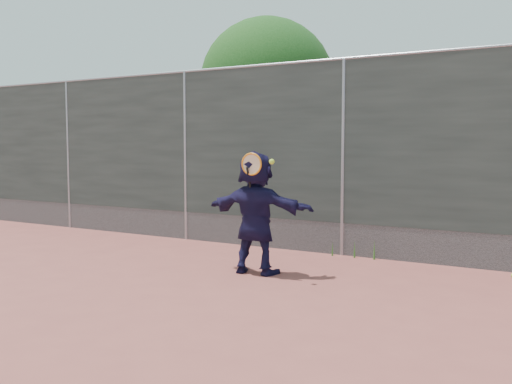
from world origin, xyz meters
The scene contains 6 objects.
ground centered at (0.00, 0.00, 0.00)m, with size 80.00×80.00×0.00m, color #9E4C42.
player centered at (-0.52, 1.74, 0.81)m, with size 1.51×0.48×1.62m, color #161336.
fence centered at (0.00, 3.50, 1.58)m, with size 20.00×0.06×3.03m.
swing_action centered at (-0.44, 1.53, 1.44)m, with size 0.53×0.21×0.51m.
tree_left centered at (-2.85, 6.55, 2.94)m, with size 3.15×3.00×4.53m.
weed_clump centered at (0.29, 3.38, 0.13)m, with size 0.68×0.07×0.30m.
Camera 1 is at (3.22, -4.72, 1.69)m, focal length 40.00 mm.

